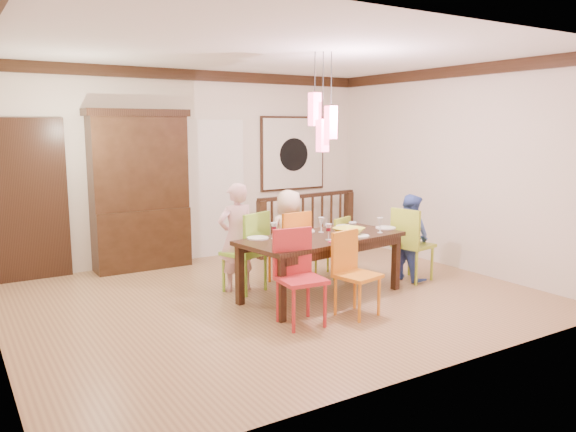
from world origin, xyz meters
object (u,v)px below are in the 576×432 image
chair_far_left (244,246)px  person_far_mid (289,235)px  person_far_left (236,237)px  person_end_right (410,237)px  dining_table (321,243)px  china_hutch (140,190)px  balustrade (308,221)px  chair_end_right (414,239)px

chair_far_left → person_far_mid: bearing=172.6°
person_far_left → person_far_mid: (0.83, 0.09, -0.07)m
chair_far_left → person_end_right: 2.27m
dining_table → chair_far_left: chair_far_left is taller
chair_far_left → person_far_mid: 0.80m
dining_table → china_hutch: china_hutch is taller
chair_far_left → person_far_mid: size_ratio=0.83×
china_hutch → balustrade: china_hutch is taller
china_hutch → person_far_mid: 2.31m
dining_table → person_far_left: size_ratio=1.57×
chair_end_right → person_far_mid: (-1.39, 0.93, 0.05)m
balustrade → person_end_right: size_ratio=1.73×
person_end_right → chair_end_right: bearing=179.9°
china_hutch → person_end_right: (2.89, -2.53, -0.57)m
dining_table → balustrade: (1.28, 2.20, -0.16)m
dining_table → person_far_left: 1.09m
chair_end_right → balustrade: bearing=-5.9°
chair_far_left → china_hutch: 2.07m
chair_far_left → person_end_right: bearing=141.7°
china_hutch → person_far_left: bearing=-69.2°
balustrade → person_far_left: 2.47m
balustrade → person_far_left: person_far_left is taller
dining_table → person_far_mid: bearing=76.3°
china_hutch → person_far_left: 1.93m
chair_end_right → person_end_right: bearing=-9.0°
dining_table → person_far_mid: (0.09, 0.88, -0.05)m
chair_end_right → person_end_right: 0.06m
chair_far_left → balustrade: (1.96, 1.50, -0.08)m
chair_far_left → chair_end_right: bearing=140.2°
balustrade → person_far_left: size_ratio=1.47×
person_far_mid → person_end_right: size_ratio=1.05×
china_hutch → person_far_left: (0.67, -1.75, -0.47)m
balustrade → person_far_left: bearing=-151.6°
chair_end_right → person_far_left: size_ratio=0.72×
chair_end_right → balustrade: (-0.20, 2.25, -0.07)m
chair_end_right → china_hutch: (-2.89, 2.59, 0.59)m
balustrade → china_hutch: bearing=166.2°
person_far_left → dining_table: bearing=132.7°
person_end_right → chair_far_left: bearing=70.5°
balustrade → chair_far_left: bearing=-149.0°
dining_table → balustrade: size_ratio=1.06×
chair_far_left → person_end_right: person_end_right is taller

